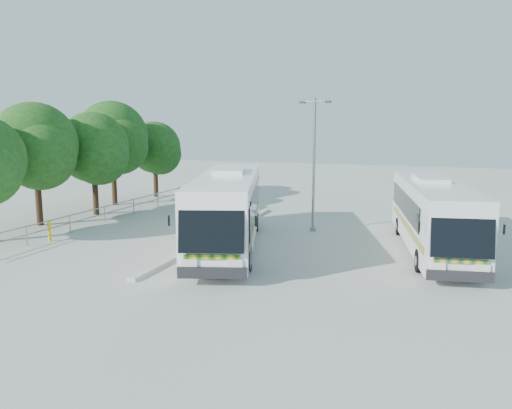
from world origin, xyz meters
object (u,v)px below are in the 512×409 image
at_px(coach_main, 228,207).
at_px(coach_adjacent, 432,214).
at_px(tree_far_d, 113,137).
at_px(lamppost, 314,159).
at_px(tree_far_c, 94,148).
at_px(bollard, 49,231).
at_px(tree_far_e, 155,148).
at_px(tree_far_b, 36,145).

bearing_deg(coach_main, coach_adjacent, -2.77).
xyz_separation_m(tree_far_d, lamppost, (15.31, -3.90, -0.91)).
bearing_deg(tree_far_c, coach_adjacent, -7.24).
distance_m(tree_far_c, bollard, 8.24).
xyz_separation_m(coach_adjacent, lamppost, (-6.06, 2.36, 2.19)).
relative_size(tree_far_d, coach_main, 0.59).
relative_size(tree_far_d, tree_far_e, 1.24).
bearing_deg(coach_main, bollard, 175.86).
height_order(tree_far_b, coach_adjacent, tree_far_b).
bearing_deg(coach_adjacent, tree_far_e, 142.21).
distance_m(tree_far_e, bollard, 15.78).
height_order(tree_far_b, coach_main, tree_far_b).
bearing_deg(lamppost, tree_far_b, -157.77).
distance_m(tree_far_d, bollard, 12.02).
xyz_separation_m(lamppost, bollard, (-11.70, -6.73, -3.37)).
relative_size(coach_adjacent, lamppost, 1.62).
bearing_deg(coach_main, lamppost, 40.25).
bearing_deg(coach_adjacent, lamppost, 148.43).
bearing_deg(lamppost, coach_main, -114.08).
distance_m(tree_far_b, coach_adjacent, 21.31).
xyz_separation_m(tree_far_c, bollard, (2.42, -6.94, -3.72)).
relative_size(coach_main, bollard, 11.71).
bearing_deg(coach_adjacent, tree_far_d, 153.36).
bearing_deg(tree_far_b, tree_far_d, 92.23).
height_order(coach_adjacent, bollard, coach_adjacent).
height_order(tree_far_c, bollard, tree_far_c).
relative_size(tree_far_c, tree_far_d, 0.88).
relative_size(coach_main, coach_adjacent, 1.09).
xyz_separation_m(coach_main, bollard, (-8.71, -2.03, -1.34)).
distance_m(lamppost, bollard, 13.91).
distance_m(tree_far_d, coach_main, 15.31).
relative_size(tree_far_d, lamppost, 1.04).
height_order(tree_far_b, tree_far_e, tree_far_b).
height_order(tree_far_e, bollard, tree_far_e).
distance_m(tree_far_b, bollard, 6.04).
relative_size(tree_far_c, bollard, 6.07).
bearing_deg(tree_far_c, lamppost, -0.83).
relative_size(tree_far_d, coach_adjacent, 0.64).
height_order(tree_far_c, lamppost, lamppost).
distance_m(tree_far_d, tree_far_e, 4.65).
xyz_separation_m(tree_far_c, tree_far_d, (-1.19, 3.70, 0.56)).
relative_size(coach_adjacent, bollard, 10.75).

